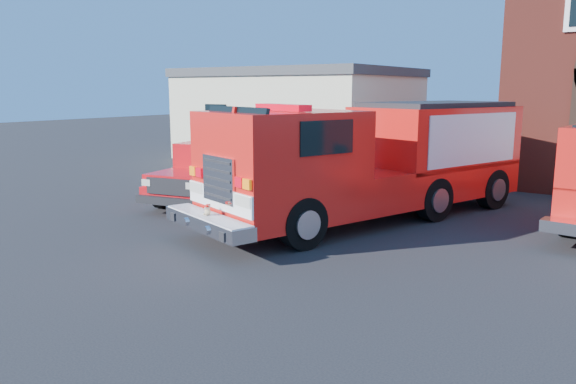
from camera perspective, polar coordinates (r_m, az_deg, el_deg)
The scene contains 4 objects.
ground at distance 12.80m, azimuth 3.05°, elevation -4.93°, with size 100.00×100.00×0.00m, color black.
side_building at distance 28.16m, azimuth 1.24°, elevation 8.03°, with size 10.20×8.20×4.35m.
fire_engine at distance 14.82m, azimuth 8.86°, elevation 3.31°, with size 5.77×10.26×3.05m.
pickup_truck at distance 17.44m, azimuth -7.01°, elevation 2.01°, with size 3.01×5.79×1.80m.
Camera 1 is at (6.40, -10.55, 3.39)m, focal length 35.00 mm.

